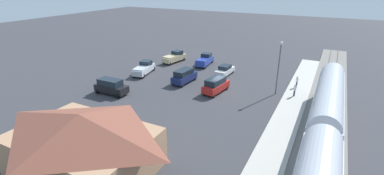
{
  "coord_description": "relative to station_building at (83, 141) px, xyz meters",
  "views": [
    {
      "loc": [
        -13.45,
        35.57,
        15.53
      ],
      "look_at": [
        3.53,
        2.82,
        1.0
      ],
      "focal_mm": 25.87,
      "sensor_mm": 36.0,
      "label": 1
    }
  ],
  "objects": [
    {
      "name": "ground_plane",
      "position": [
        -4.0,
        -22.0,
        -2.74
      ],
      "size": [
        200.0,
        200.0,
        0.0
      ],
      "primitive_type": "plane",
      "color": "#38383D"
    },
    {
      "name": "sedan_white",
      "position": [
        -1.59,
        -29.35,
        -1.86
      ],
      "size": [
        2.09,
        4.6,
        1.74
      ],
      "color": "white",
      "rests_on": "ground"
    },
    {
      "name": "platform",
      "position": [
        -14.0,
        -22.0,
        -2.59
      ],
      "size": [
        3.2,
        46.0,
        0.3
      ],
      "color": "#B7B2A8",
      "rests_on": "ground"
    },
    {
      "name": "pedestrian_waiting_far",
      "position": [
        -13.77,
        -24.45,
        -1.46
      ],
      "size": [
        0.36,
        0.36,
        1.71
      ],
      "color": "#23284C",
      "rests_on": "platform"
    },
    {
      "name": "suv_black",
      "position": [
        9.9,
        -13.89,
        -1.59
      ],
      "size": [
        4.93,
        2.46,
        2.22
      ],
      "color": "black",
      "rests_on": "ground"
    },
    {
      "name": "railway_track",
      "position": [
        -18.0,
        -22.0,
        -2.65
      ],
      "size": [
        4.8,
        70.0,
        0.3
      ],
      "color": "slate",
      "rests_on": "ground"
    },
    {
      "name": "light_pole_near_platform",
      "position": [
        -11.2,
        -24.69,
        2.1
      ],
      "size": [
        0.44,
        0.44,
        7.68
      ],
      "color": "#515156",
      "rests_on": "ground"
    },
    {
      "name": "suv_red",
      "position": [
        -3.23,
        -21.37,
        -1.59
      ],
      "size": [
        2.59,
        5.12,
        2.22
      ],
      "color": "red",
      "rests_on": "ground"
    },
    {
      "name": "suv_navy",
      "position": [
        2.8,
        -22.79,
        -1.59
      ],
      "size": [
        2.29,
        5.02,
        2.22
      ],
      "color": "navy",
      "rests_on": "ground"
    },
    {
      "name": "pickup_silver",
      "position": [
        11.16,
        -23.4,
        -1.71
      ],
      "size": [
        2.97,
        5.68,
        2.14
      ],
      "color": "silver",
      "rests_on": "ground"
    },
    {
      "name": "pickup_blue",
      "position": [
        3.99,
        -33.1,
        -1.71
      ],
      "size": [
        2.47,
        5.56,
        2.14
      ],
      "color": "#283D9E",
      "rests_on": "ground"
    },
    {
      "name": "station_building",
      "position": [
        0.0,
        0.0,
        0.0
      ],
      "size": [
        12.41,
        8.9,
        5.29
      ],
      "color": "tan",
      "rests_on": "ground"
    },
    {
      "name": "pickup_tan",
      "position": [
        10.25,
        -32.26,
        -1.71
      ],
      "size": [
        2.78,
        5.64,
        2.14
      ],
      "color": "#C6B284",
      "rests_on": "ground"
    },
    {
      "name": "pedestrian_on_platform",
      "position": [
        -13.55,
        -28.15,
        -1.46
      ],
      "size": [
        0.36,
        0.36,
        1.71
      ],
      "color": "#23284C",
      "rests_on": "platform"
    }
  ]
}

